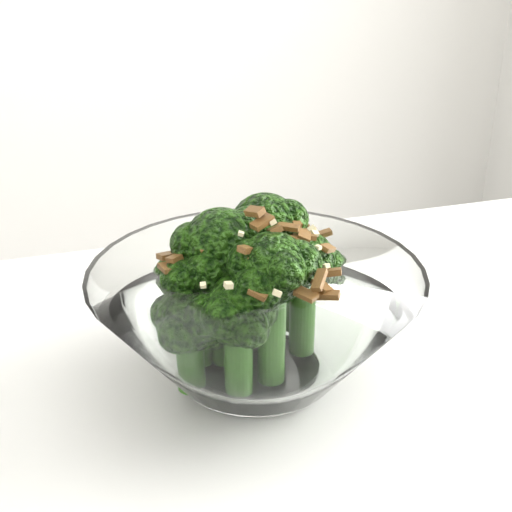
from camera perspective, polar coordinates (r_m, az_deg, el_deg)
name	(u,v)px	position (r m, az deg, el deg)	size (l,w,h in m)	color
broccoli_dish	(254,312)	(0.48, -0.15, -4.50)	(0.22, 0.22, 0.13)	white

